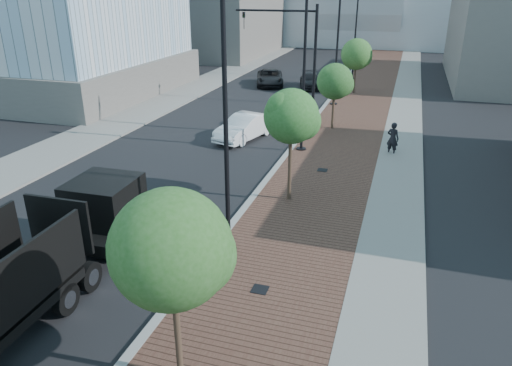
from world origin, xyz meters
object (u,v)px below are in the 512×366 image
(white_sedan, at_px, (244,127))
(pedestrian, at_px, (393,139))
(dark_car_mid, at_px, (270,78))
(dump_truck, at_px, (45,262))

(white_sedan, height_order, pedestrian, pedestrian)
(white_sedan, height_order, dark_car_mid, white_sedan)
(dump_truck, xyz_separation_m, pedestrian, (9.34, 17.17, -0.33))
(pedestrian, bearing_deg, white_sedan, 19.85)
(dump_truck, height_order, dark_car_mid, dump_truck)
(dump_truck, height_order, white_sedan, dump_truck)
(white_sedan, distance_m, dark_car_mid, 17.66)
(dark_car_mid, bearing_deg, dump_truck, -101.75)
(pedestrian, bearing_deg, dump_truck, 83.22)
(dark_car_mid, relative_size, pedestrian, 2.80)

